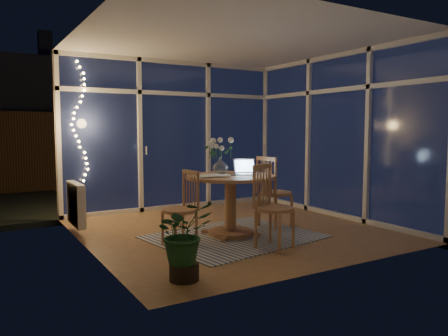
{
  "coord_description": "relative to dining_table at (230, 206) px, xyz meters",
  "views": [
    {
      "loc": [
        -3.16,
        -5.14,
        1.41
      ],
      "look_at": [
        0.0,
        0.25,
        0.85
      ],
      "focal_mm": 35.0,
      "sensor_mm": 36.0,
      "label": 1
    }
  ],
  "objects": [
    {
      "name": "floor",
      "position": [
        0.21,
        0.27,
        -0.4
      ],
      "size": [
        4.0,
        4.0,
        0.0
      ],
      "primitive_type": "plane",
      "color": "olive",
      "rests_on": "ground"
    },
    {
      "name": "ceiling",
      "position": [
        0.21,
        0.27,
        2.2
      ],
      "size": [
        4.0,
        4.0,
        0.0
      ],
      "primitive_type": "plane",
      "color": "white",
      "rests_on": "wall_back"
    },
    {
      "name": "wall_back",
      "position": [
        0.21,
        2.27,
        0.9
      ],
      "size": [
        4.0,
        0.04,
        2.6
      ],
      "primitive_type": "cube",
      "color": "beige",
      "rests_on": "floor"
    },
    {
      "name": "wall_front",
      "position": [
        0.21,
        -1.73,
        0.9
      ],
      "size": [
        4.0,
        0.04,
        2.6
      ],
      "primitive_type": "cube",
      "color": "beige",
      "rests_on": "floor"
    },
    {
      "name": "wall_left",
      "position": [
        -1.79,
        0.27,
        0.9
      ],
      "size": [
        0.04,
        4.0,
        2.6
      ],
      "primitive_type": "cube",
      "color": "beige",
      "rests_on": "floor"
    },
    {
      "name": "wall_right",
      "position": [
        2.21,
        0.27,
        0.9
      ],
      "size": [
        0.04,
        4.0,
        2.6
      ],
      "primitive_type": "cube",
      "color": "beige",
      "rests_on": "floor"
    },
    {
      "name": "window_wall_back",
      "position": [
        0.21,
        2.23,
        0.9
      ],
      "size": [
        4.0,
        0.1,
        2.6
      ],
      "primitive_type": "cube",
      "color": "white",
      "rests_on": "floor"
    },
    {
      "name": "window_wall_right",
      "position": [
        2.17,
        0.27,
        0.9
      ],
      "size": [
        0.1,
        4.0,
        2.6
      ],
      "primitive_type": "cube",
      "color": "white",
      "rests_on": "floor"
    },
    {
      "name": "radiator",
      "position": [
        -1.73,
        1.17,
        -0.0
      ],
      "size": [
        0.1,
        0.7,
        0.58
      ],
      "primitive_type": "cube",
      "color": "silver",
      "rests_on": "wall_left"
    },
    {
      "name": "fairy_lights",
      "position": [
        -1.44,
        2.15,
        1.12
      ],
      "size": [
        0.24,
        0.1,
        1.85
      ],
      "primitive_type": null,
      "color": "#F6BA62",
      "rests_on": "window_wall_back"
    },
    {
      "name": "garden_patio",
      "position": [
        0.71,
        5.27,
        -0.46
      ],
      "size": [
        12.0,
        6.0,
        0.1
      ],
      "primitive_type": "cube",
      "color": "black",
      "rests_on": "ground"
    },
    {
      "name": "garden_fence",
      "position": [
        0.21,
        5.77,
        0.5
      ],
      "size": [
        11.0,
        0.08,
        1.8
      ],
      "primitive_type": "cube",
      "color": "#352113",
      "rests_on": "ground"
    },
    {
      "name": "neighbour_roof",
      "position": [
        0.51,
        8.77,
        1.8
      ],
      "size": [
        7.0,
        3.0,
        2.2
      ],
      "primitive_type": "cube",
      "color": "#2F3138",
      "rests_on": "ground"
    },
    {
      "name": "garden_shrubs",
      "position": [
        -0.59,
        3.67,
        0.05
      ],
      "size": [
        0.9,
        0.9,
        0.9
      ],
      "primitive_type": "sphere",
      "color": "black",
      "rests_on": "ground"
    },
    {
      "name": "rug",
      "position": [
        0.0,
        -0.1,
        -0.4
      ],
      "size": [
        2.26,
        1.92,
        0.01
      ],
      "primitive_type": "cube",
      "rotation": [
        0.0,
        0.0,
        0.16
      ],
      "color": "beige",
      "rests_on": "floor"
    },
    {
      "name": "dining_table",
      "position": [
        0.0,
        0.0,
        0.0
      ],
      "size": [
        1.35,
        1.35,
        0.81
      ],
      "primitive_type": "cylinder",
      "rotation": [
        0.0,
        0.0,
        0.16
      ],
      "color": "#A9744C",
      "rests_on": "floor"
    },
    {
      "name": "chair_left",
      "position": [
        -0.81,
        -0.15,
        0.06
      ],
      "size": [
        0.48,
        0.48,
        0.93
      ],
      "primitive_type": "cube",
      "rotation": [
        0.0,
        0.0,
        -1.44
      ],
      "color": "#A9744C",
      "rests_on": "floor"
    },
    {
      "name": "chair_right",
      "position": [
        0.81,
        0.1,
        0.12
      ],
      "size": [
        0.55,
        0.55,
        1.04
      ],
      "primitive_type": "cube",
      "rotation": [
        0.0,
        0.0,
        1.73
      ],
      "color": "#A9744C",
      "rests_on": "floor"
    },
    {
      "name": "chair_front",
      "position": [
        0.12,
        -0.81,
        0.1
      ],
      "size": [
        0.61,
        0.61,
        1.01
      ],
      "primitive_type": "cube",
      "rotation": [
        0.0,
        0.0,
        0.39
      ],
      "color": "#A9744C",
      "rests_on": "floor"
    },
    {
      "name": "laptop",
      "position": [
        0.26,
        -0.01,
        0.52
      ],
      "size": [
        0.35,
        0.32,
        0.23
      ],
      "primitive_type": null,
      "rotation": [
        0.0,
        0.0,
        -0.19
      ],
      "color": "#B4B3B8",
      "rests_on": "dining_table"
    },
    {
      "name": "flower_vase",
      "position": [
        -0.04,
        0.21,
        0.51
      ],
      "size": [
        0.23,
        0.23,
        0.21
      ],
      "primitive_type": "imported",
      "rotation": [
        0.0,
        0.0,
        0.16
      ],
      "color": "silver",
      "rests_on": "dining_table"
    },
    {
      "name": "bowl",
      "position": [
        0.36,
        0.18,
        0.42
      ],
      "size": [
        0.17,
        0.17,
        0.04
      ],
      "primitive_type": "imported",
      "rotation": [
        0.0,
        0.0,
        0.16
      ],
      "color": "silver",
      "rests_on": "dining_table"
    },
    {
      "name": "newspapers",
      "position": [
        -0.28,
        0.03,
        0.41
      ],
      "size": [
        0.43,
        0.35,
        0.02
      ],
      "primitive_type": "cube",
      "rotation": [
        0.0,
        0.0,
        -0.14
      ],
      "color": "silver",
      "rests_on": "dining_table"
    },
    {
      "name": "phone",
      "position": [
        0.06,
        -0.02,
        0.41
      ],
      "size": [
        0.11,
        0.06,
        0.01
      ],
      "primitive_type": "cube",
      "rotation": [
        0.0,
        0.0,
        0.0
      ],
      "color": "black",
      "rests_on": "dining_table"
    },
    {
      "name": "potted_plant",
      "position": [
        -1.26,
        -1.25,
        -0.02
      ],
      "size": [
        0.55,
        0.48,
        0.76
      ],
      "primitive_type": "imported",
      "rotation": [
        0.0,
        0.0,
        -0.02
      ],
      "color": "#1A4B23",
      "rests_on": "floor"
    }
  ]
}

